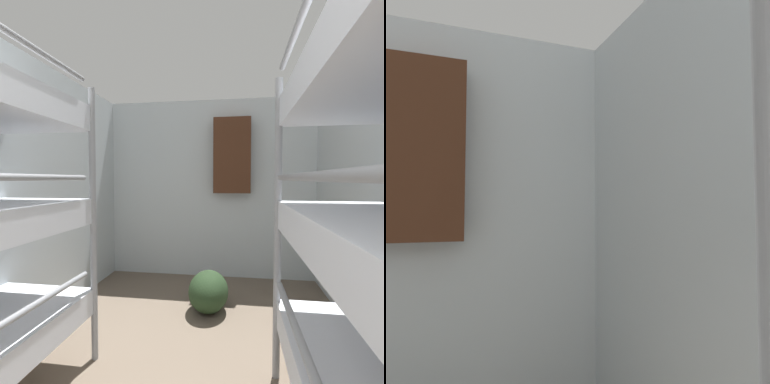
# 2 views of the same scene
# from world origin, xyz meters

# --- Properties ---
(hanging_coat) EXTENTS (0.44, 0.12, 0.90)m
(hanging_coat) POSITION_xyz_m (0.28, 4.10, 1.51)
(hanging_coat) COLOR #472819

